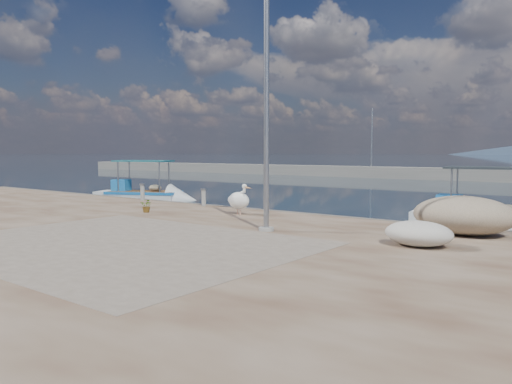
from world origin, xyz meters
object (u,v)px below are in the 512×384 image
object	(u,v)px
boat_right	(486,222)
bollard_near	(204,197)
boat_left	(143,197)
lamp_post	(267,115)
pelican	(239,200)

from	to	relation	value
boat_right	bollard_near	xyz separation A→B (m)	(-10.13, -4.22, 0.69)
boat_right	bollard_near	world-z (taller)	boat_right
boat_left	boat_right	bearing A→B (deg)	-22.93
lamp_post	bollard_near	xyz separation A→B (m)	(-6.02, 3.72, -2.90)
boat_left	lamp_post	world-z (taller)	lamp_post
pelican	bollard_near	xyz separation A→B (m)	(-3.01, 1.32, -0.14)
lamp_post	bollard_near	distance (m)	7.64
boat_left	pelican	size ratio (longest dim) A/B	4.92
boat_left	lamp_post	size ratio (longest dim) A/B	0.83
boat_left	pelican	distance (m)	11.82
pelican	boat_left	bearing A→B (deg)	166.68
pelican	lamp_post	distance (m)	4.74
boat_right	lamp_post	distance (m)	9.63
pelican	bollard_near	world-z (taller)	pelican
boat_left	boat_right	world-z (taller)	boat_left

